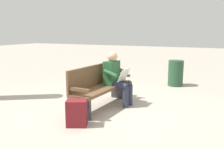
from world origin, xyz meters
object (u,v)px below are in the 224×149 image
bench_near (100,86)px  person_seated (116,77)px  trash_bin (176,73)px  backpack (77,113)px

bench_near → person_seated: bearing=143.0°
bench_near → person_seated: person_seated is taller
trash_bin → backpack: bearing=-14.1°
person_seated → trash_bin: 2.60m
backpack → bench_near: bearing=-172.9°
person_seated → backpack: person_seated is taller
person_seated → backpack: 1.46m
bench_near → backpack: (1.11, 0.14, -0.23)m
person_seated → trash_bin: person_seated is taller
trash_bin → person_seated: bearing=-19.3°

